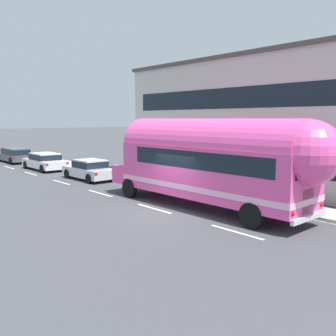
% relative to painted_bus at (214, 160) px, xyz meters
% --- Properties ---
extents(ground_plane, '(300.00, 300.00, 0.00)m').
position_rel_painted_bus_xyz_m(ground_plane, '(-1.89, 1.20, -2.30)').
color(ground_plane, '#424247').
extents(lane_markings, '(3.86, 80.00, 0.01)m').
position_rel_painted_bus_xyz_m(lane_markings, '(0.74, 13.62, -2.30)').
color(lane_markings, silver).
rests_on(lane_markings, ground).
extents(sidewalk_slab, '(1.89, 90.00, 0.15)m').
position_rel_painted_bus_xyz_m(sidewalk_slab, '(2.79, 11.20, -2.23)').
color(sidewalk_slab, '#ADA89E').
rests_on(sidewalk_slab, ground).
extents(roadside_building, '(8.36, 19.83, 7.84)m').
position_rel_painted_bus_xyz_m(roadside_building, '(8.82, 2.71, 1.62)').
color(roadside_building, beige).
rests_on(roadside_building, ground).
extents(painted_bus, '(2.76, 12.21, 4.12)m').
position_rel_painted_bus_xyz_m(painted_bus, '(0.00, 0.00, 0.00)').
color(painted_bus, '#EA4C9E').
rests_on(painted_bus, ground).
extents(car_lead, '(2.00, 4.40, 1.37)m').
position_rel_painted_bus_xyz_m(car_lead, '(0.07, 11.33, -1.57)').
color(car_lead, silver).
rests_on(car_lead, ground).
extents(car_second, '(2.04, 4.78, 1.37)m').
position_rel_painted_bus_xyz_m(car_second, '(-0.19, 18.08, -1.56)').
color(car_second, white).
rests_on(car_second, ground).
extents(car_third, '(1.91, 4.81, 1.37)m').
position_rel_painted_bus_xyz_m(car_third, '(-0.21, 24.95, -1.51)').
color(car_third, '#474C51').
rests_on(car_third, ground).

